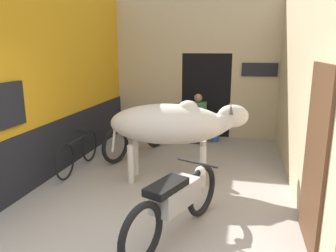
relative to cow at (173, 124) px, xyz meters
name	(u,v)px	position (x,y,z in m)	size (l,w,h in m)	color
wall_left_shopfront	(59,79)	(-2.24, 0.30, 0.68)	(0.25, 5.57, 3.49)	orange
wall_back_with_doorway	(201,79)	(0.03, 3.38, 0.45)	(4.12, 0.93, 3.49)	#C6B289
wall_right_with_door	(304,83)	(2.05, 0.26, 0.72)	(0.22, 5.57, 3.49)	#C6B289
cow	(173,124)	(0.00, 0.00, 0.00)	(2.35, 0.95, 1.41)	beige
motorcycle_near	(176,201)	(0.40, -1.71, -0.54)	(0.87, 1.92, 0.82)	black
motorcycle_far	(137,133)	(-1.05, 1.24, -0.53)	(0.90, 1.93, 0.83)	black
bicycle	(78,152)	(-1.86, 0.13, -0.67)	(0.44, 1.65, 0.66)	black
shopkeeper_seated	(197,117)	(0.08, 2.46, -0.38)	(0.40, 0.33, 1.19)	#282833
plastic_stool	(215,132)	(0.49, 2.62, -0.76)	(0.28, 0.28, 0.46)	#2856B2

